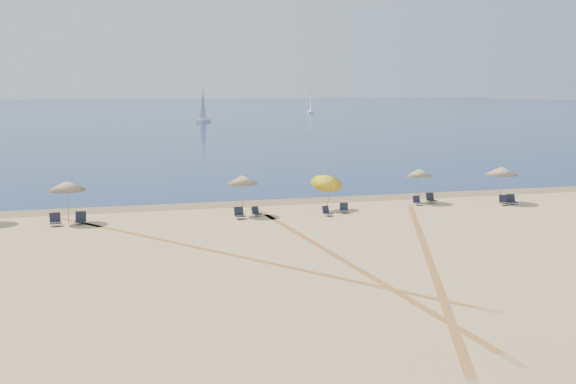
# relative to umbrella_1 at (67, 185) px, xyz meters

# --- Properties ---
(ground) EXTENTS (160.00, 160.00, 0.00)m
(ground) POSITION_rel_umbrella_1_xyz_m (13.37, -19.83, -2.25)
(ground) COLOR tan
(ground) RESTS_ON ground
(ocean) EXTENTS (500.00, 500.00, 0.00)m
(ocean) POSITION_rel_umbrella_1_xyz_m (13.37, 205.17, -2.24)
(ocean) COLOR #0C2151
(ocean) RESTS_ON ground
(wet_sand) EXTENTS (500.00, 500.00, 0.00)m
(wet_sand) POSITION_rel_umbrella_1_xyz_m (13.37, 4.17, -2.24)
(wet_sand) COLOR olive
(wet_sand) RESTS_ON ground
(umbrella_1) EXTENTS (2.19, 2.21, 2.59)m
(umbrella_1) POSITION_rel_umbrella_1_xyz_m (0.00, 0.00, 0.00)
(umbrella_1) COLOR gray
(umbrella_1) RESTS_ON ground
(umbrella_2) EXTENTS (1.97, 1.97, 2.62)m
(umbrella_2) POSITION_rel_umbrella_1_xyz_m (10.34, -0.34, 0.03)
(umbrella_2) COLOR gray
(umbrella_2) RESTS_ON ground
(umbrella_3) EXTENTS (2.06, 2.09, 2.69)m
(umbrella_3) POSITION_rel_umbrella_1_xyz_m (15.98, 0.18, -0.26)
(umbrella_3) COLOR gray
(umbrella_3) RESTS_ON ground
(umbrella_4) EXTENTS (2.04, 2.08, 2.46)m
(umbrella_4) POSITION_rel_umbrella_1_xyz_m (22.97, 1.23, -0.15)
(umbrella_4) COLOR gray
(umbrella_4) RESTS_ON ground
(umbrella_5) EXTENTS (2.27, 2.27, 2.59)m
(umbrella_5) POSITION_rel_umbrella_1_xyz_m (28.38, -0.33, -0.00)
(umbrella_5) COLOR gray
(umbrella_5) RESTS_ON ground
(chair_2) EXTENTS (0.69, 0.79, 0.74)m
(chair_2) POSITION_rel_umbrella_1_xyz_m (-0.71, -0.52, -1.92)
(chair_2) COLOR black
(chair_2) RESTS_ON ground
(chair_3) EXTENTS (0.65, 0.75, 0.73)m
(chair_3) POSITION_rel_umbrella_1_xyz_m (0.69, -0.40, -1.93)
(chair_3) COLOR black
(chair_3) RESTS_ON ground
(chair_4) EXTENTS (0.65, 0.74, 0.70)m
(chair_4) POSITION_rel_umbrella_1_xyz_m (9.97, -1.17, -1.94)
(chair_4) COLOR black
(chair_4) RESTS_ON ground
(chair_5) EXTENTS (0.67, 0.72, 0.59)m
(chair_5) POSITION_rel_umbrella_1_xyz_m (11.13, -0.63, -1.99)
(chair_5) COLOR black
(chair_5) RESTS_ON ground
(chair_6) EXTENTS (0.71, 0.75, 0.61)m
(chair_6) POSITION_rel_umbrella_1_xyz_m (15.40, -1.66, -1.98)
(chair_6) COLOR black
(chair_6) RESTS_ON ground
(chair_7) EXTENTS (0.68, 0.74, 0.64)m
(chair_7) POSITION_rel_umbrella_1_xyz_m (16.74, -1.03, -1.96)
(chair_7) COLOR black
(chair_7) RESTS_ON ground
(chair_8) EXTENTS (0.55, 0.63, 0.62)m
(chair_8) POSITION_rel_umbrella_1_xyz_m (22.52, 0.46, -1.97)
(chair_8) COLOR black
(chair_8) RESTS_ON ground
(chair_9) EXTENTS (0.60, 0.69, 0.69)m
(chair_9) POSITION_rel_umbrella_1_xyz_m (23.81, 1.00, -1.95)
(chair_9) COLOR black
(chair_9) RESTS_ON ground
(chair_10) EXTENTS (0.69, 0.76, 0.68)m
(chair_10) POSITION_rel_umbrella_1_xyz_m (28.17, -1.09, -1.95)
(chair_10) COLOR black
(chair_10) RESTS_ON ground
(chair_11) EXTENTS (0.63, 0.71, 0.67)m
(chair_11) POSITION_rel_umbrella_1_xyz_m (28.92, -0.88, -1.95)
(chair_11) COLOR black
(chair_11) RESTS_ON ground
(sailboat_0) EXTENTS (2.54, 5.60, 8.08)m
(sailboat_0) POSITION_rel_umbrella_1_xyz_m (60.50, 152.35, 0.20)
(sailboat_0) COLOR white
(sailboat_0) RESTS_ON ocean
(sailboat_1) EXTENTS (3.97, 5.46, 8.19)m
(sailboat_1) POSITION_rel_umbrella_1_xyz_m (22.96, 111.11, 0.23)
(sailboat_1) COLOR white
(sailboat_1) RESTS_ON ocean
(tire_tracks) EXTENTS (47.91, 42.49, 0.00)m
(tire_tracks) POSITION_rel_umbrella_1_xyz_m (12.21, -10.63, -2.25)
(tire_tracks) COLOR tan
(tire_tracks) RESTS_ON ground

